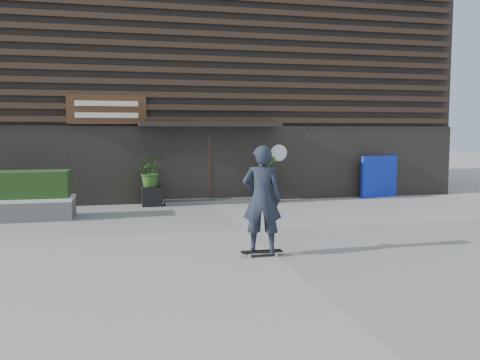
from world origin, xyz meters
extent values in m
plane|color=#999691|center=(0.00, 0.00, 0.00)|extent=(80.00, 80.00, 0.00)
cube|color=#4B4B49|center=(0.00, 4.60, 0.06)|extent=(3.00, 0.80, 0.12)
cube|color=black|center=(-1.90, 4.40, 0.30)|extent=(0.60, 0.60, 0.60)
imported|color=#2D591E|center=(-1.90, 4.40, 1.08)|extent=(0.86, 0.75, 0.96)
cube|color=black|center=(1.90, 4.40, 0.30)|extent=(0.60, 0.60, 0.60)
imported|color=#2D591E|center=(1.90, 4.40, 1.08)|extent=(0.54, 0.54, 0.96)
cube|color=#52524F|center=(-5.82, 2.75, 0.25)|extent=(3.50, 1.20, 0.50)
cube|color=silver|center=(-5.82, 2.75, 0.54)|extent=(3.50, 1.20, 0.08)
cube|color=#1B3814|center=(-5.82, 2.75, 0.93)|extent=(3.30, 1.00, 0.70)
cube|color=#0D22B3|center=(6.07, 4.70, 0.73)|extent=(1.54, 0.50, 1.47)
cube|color=black|center=(0.00, 10.00, 4.00)|extent=(18.00, 10.00, 8.00)
cube|color=black|center=(0.00, 4.94, 1.25)|extent=(18.00, 0.12, 2.50)
cube|color=#38281E|center=(0.00, 4.88, 2.70)|extent=(17.60, 0.08, 0.18)
cube|color=#38281E|center=(0.00, 4.88, 3.09)|extent=(17.60, 0.08, 0.18)
cube|color=#38281E|center=(0.00, 4.88, 3.48)|extent=(17.60, 0.08, 0.18)
cube|color=#38281E|center=(0.00, 4.88, 3.88)|extent=(17.60, 0.08, 0.18)
cube|color=#38281E|center=(0.00, 4.88, 4.27)|extent=(17.60, 0.08, 0.18)
cube|color=#38281E|center=(0.00, 4.88, 4.66)|extent=(17.60, 0.08, 0.18)
cube|color=#38281E|center=(0.00, 4.88, 5.05)|extent=(17.60, 0.08, 0.18)
cube|color=#38281E|center=(0.00, 4.88, 5.45)|extent=(17.60, 0.08, 0.18)
cube|color=#38281E|center=(0.00, 4.88, 5.84)|extent=(17.60, 0.08, 0.18)
cube|color=#38281E|center=(0.00, 4.88, 6.23)|extent=(17.60, 0.08, 0.18)
cube|color=black|center=(0.00, 4.50, 2.55)|extent=(4.50, 1.00, 0.15)
cube|color=black|center=(0.00, 5.10, 1.15)|extent=(2.40, 0.30, 2.30)
cube|color=#38281E|center=(0.00, 4.92, 1.15)|extent=(0.06, 0.10, 2.30)
cube|color=#472B19|center=(-3.20, 4.80, 3.00)|extent=(2.40, 0.10, 0.90)
cube|color=beige|center=(-3.20, 4.73, 3.18)|extent=(1.90, 0.02, 0.16)
cube|color=beige|center=(-3.20, 4.73, 2.82)|extent=(1.90, 0.02, 0.16)
cylinder|color=white|center=(2.40, 4.86, 1.60)|extent=(0.56, 0.03, 0.56)
cube|color=black|center=(-0.25, -2.49, 0.09)|extent=(0.78, 0.20, 0.02)
cylinder|color=beige|center=(-0.51, -2.59, 0.03)|extent=(0.06, 0.03, 0.06)
cylinder|color=#B5B5B0|center=(-0.51, -2.39, 0.03)|extent=(0.06, 0.03, 0.06)
cylinder|color=#A1A19C|center=(0.01, -2.59, 0.03)|extent=(0.06, 0.03, 0.06)
cylinder|color=#B4B4AF|center=(0.01, -2.39, 0.03)|extent=(0.06, 0.03, 0.06)
imported|color=#19202E|center=(-0.25, -2.49, 1.08)|extent=(0.83, 0.67, 1.98)
camera|label=1|loc=(-2.73, -11.35, 2.32)|focal=37.50mm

